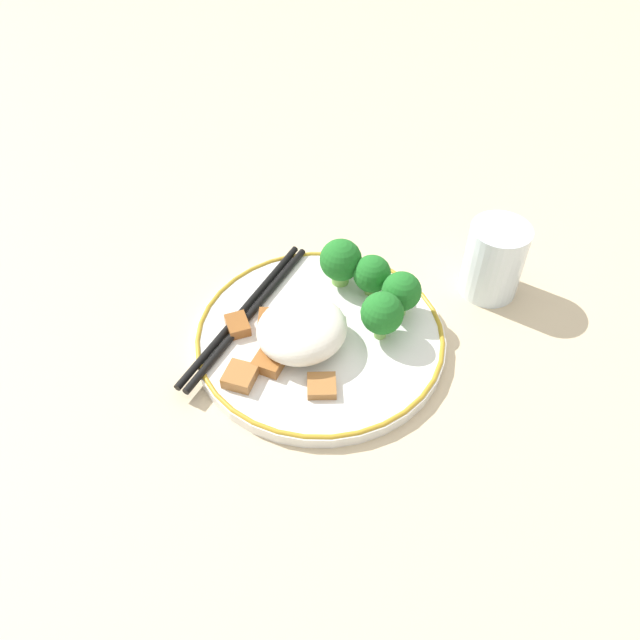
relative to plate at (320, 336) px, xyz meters
name	(u,v)px	position (x,y,z in m)	size (l,w,h in m)	color
ground_plane	(320,342)	(0.00, 0.00, -0.01)	(3.00, 3.00, 0.00)	#C6B28E
plate	(320,336)	(0.00, 0.00, 0.00)	(0.26, 0.26, 0.02)	white
rice_mound	(303,330)	(-0.02, 0.00, 0.03)	(0.09, 0.09, 0.04)	white
broccoli_back_left	(382,314)	(0.05, -0.04, 0.04)	(0.04, 0.04, 0.05)	#7FB756
broccoli_back_center	(401,292)	(0.08, -0.03, 0.03)	(0.04, 0.04, 0.05)	#7FB756
broccoli_back_right	(372,274)	(0.08, 0.01, 0.03)	(0.04, 0.04, 0.05)	#7FB756
broccoli_mid_left	(341,261)	(0.07, 0.05, 0.04)	(0.05, 0.05, 0.05)	#7FB756
meat_near_front	(239,375)	(-0.10, 0.00, 0.01)	(0.04, 0.04, 0.01)	#9E6633
meat_near_left	(322,386)	(-0.04, -0.06, 0.01)	(0.04, 0.04, 0.01)	#9E6633
meat_near_right	(238,325)	(-0.06, 0.06, 0.01)	(0.03, 0.03, 0.01)	brown
meat_near_back	(329,321)	(0.02, 0.01, 0.01)	(0.04, 0.04, 0.01)	#9E6633
meat_on_rice_edge	(275,360)	(-0.06, 0.00, 0.01)	(0.05, 0.04, 0.01)	#995B28
meat_mid_left	(277,319)	(-0.03, 0.04, 0.01)	(0.05, 0.04, 0.01)	brown
chopsticks	(246,313)	(-0.04, 0.07, 0.01)	(0.22, 0.11, 0.01)	black
drinking_glass	(494,260)	(0.20, -0.05, 0.03)	(0.06, 0.06, 0.09)	silver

